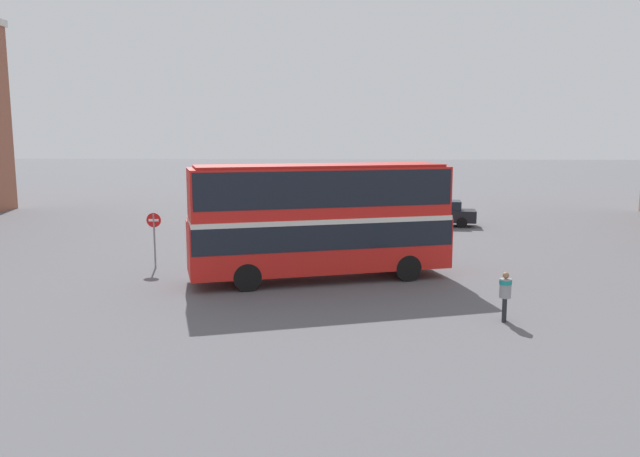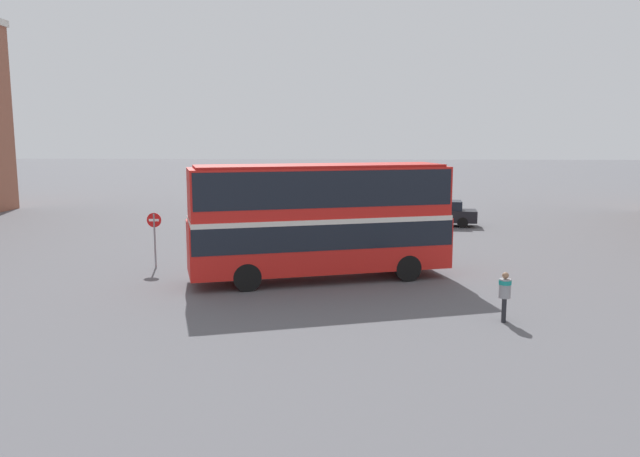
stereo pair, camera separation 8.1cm
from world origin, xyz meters
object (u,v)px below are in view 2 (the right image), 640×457
double_decker_bus (320,214)px  parked_car_kerb_near (440,213)px  no_entry_sign (154,231)px  pedestrian_foreground (505,291)px

double_decker_bus → parked_car_kerb_near: bearing=48.3°
parked_car_kerb_near → no_entry_sign: 19.64m
double_decker_bus → pedestrian_foreground: 8.29m
double_decker_bus → no_entry_sign: double_decker_bus is taller
double_decker_bus → no_entry_sign: bearing=148.5°
no_entry_sign → double_decker_bus: bearing=-14.1°
double_decker_bus → pedestrian_foreground: (6.05, -5.40, -1.70)m
parked_car_kerb_near → no_entry_sign: bearing=49.9°
parked_car_kerb_near → no_entry_sign: size_ratio=1.99×
pedestrian_foreground → parked_car_kerb_near: size_ratio=0.32×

